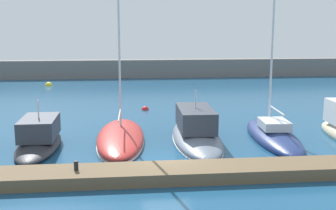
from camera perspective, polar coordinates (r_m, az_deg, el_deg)
The scene contains 10 objects.
ground_plane at distance 21.80m, azimuth -0.20°, elevation -8.00°, with size 120.00×120.00×0.00m, color navy.
dock_pier at distance 19.67m, azimuth 0.44°, elevation -9.20°, with size 32.32×2.07×0.58m, color brown.
breakwater_seawall at distance 58.96m, azimuth -3.92°, elevation 4.96°, with size 108.00×2.19×2.47m, color slate.
motorboat_charcoal_second at distance 25.71m, azimuth -17.03°, elevation -4.26°, with size 2.37×7.14×2.98m.
sailboat_red_third at distance 26.10m, azimuth -6.44°, elevation -4.23°, with size 3.13×9.46×15.45m.
motorboat_slate_fourth at distance 26.09m, azimuth 3.81°, elevation -3.63°, with size 3.06×9.28×3.42m.
sailboat_navy_fifth at distance 27.27m, azimuth 14.03°, elevation -3.91°, with size 3.15×9.23×15.28m.
mooring_buoy_yellow at distance 52.44m, azimuth -15.85°, elevation 2.53°, with size 0.88×0.88×0.88m, color yellow.
mooring_buoy_red at distance 35.78m, azimuth -3.11°, elevation -0.66°, with size 0.62×0.62×0.62m, color red.
dock_bollard at distance 19.52m, azimuth -12.33°, elevation -8.03°, with size 0.20×0.20×0.44m, color black.
Camera 1 is at (-2.07, -20.56, 6.92)m, focal length 45.04 mm.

